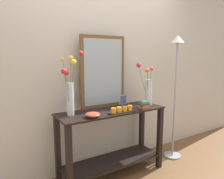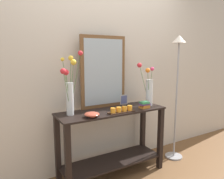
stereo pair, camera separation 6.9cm
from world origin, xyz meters
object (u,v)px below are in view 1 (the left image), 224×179
at_px(candle_tray, 122,110).
at_px(floor_lamp, 176,77).
at_px(mirror_leaning, 103,72).
at_px(decorative_bowl, 93,114).
at_px(vase_right, 148,88).
at_px(picture_frame_small, 123,99).
at_px(tall_vase_left, 70,88).
at_px(console_table, 112,137).
at_px(book_stack, 144,105).

bearing_deg(candle_tray, floor_lamp, 5.19).
bearing_deg(mirror_leaning, decorative_bowl, -133.97).
xyz_separation_m(vase_right, floor_lamp, (0.47, -0.04, 0.12)).
height_order(vase_right, picture_frame_small, vase_right).
bearing_deg(vase_right, mirror_leaning, 158.67).
bearing_deg(picture_frame_small, decorative_bowl, -152.25).
height_order(tall_vase_left, decorative_bowl, tall_vase_left).
bearing_deg(tall_vase_left, floor_lamp, -4.35).
relative_size(console_table, picture_frame_small, 10.11).
bearing_deg(decorative_bowl, mirror_leaning, 46.03).
distance_m(mirror_leaning, floor_lamp, 1.03).
xyz_separation_m(console_table, floor_lamp, (0.99, -0.06, 0.67)).
relative_size(console_table, vase_right, 2.40).
bearing_deg(decorative_bowl, picture_frame_small, 27.75).
relative_size(console_table, floor_lamp, 0.76).
xyz_separation_m(mirror_leaning, book_stack, (0.39, -0.31, -0.39)).
bearing_deg(vase_right, console_table, 177.49).
bearing_deg(floor_lamp, decorative_bowl, -176.40).
relative_size(vase_right, candle_tray, 1.69).
distance_m(console_table, candle_tray, 0.39).
relative_size(tall_vase_left, vase_right, 1.27).
xyz_separation_m(tall_vase_left, floor_lamp, (1.47, -0.11, 0.05)).
relative_size(console_table, mirror_leaning, 1.49).
bearing_deg(picture_frame_small, floor_lamp, -18.31).
height_order(console_table, mirror_leaning, mirror_leaning).
bearing_deg(vase_right, tall_vase_left, 175.77).
height_order(tall_vase_left, vase_right, tall_vase_left).
height_order(candle_tray, decorative_bowl, candle_tray).
bearing_deg(console_table, vase_right, -2.51).
relative_size(mirror_leaning, tall_vase_left, 1.27).
distance_m(tall_vase_left, decorative_bowl, 0.36).
xyz_separation_m(candle_tray, floor_lamp, (0.95, 0.09, 0.31)).
bearing_deg(picture_frame_small, vase_right, -39.15).
distance_m(console_table, book_stack, 0.55).
bearing_deg(picture_frame_small, candle_tray, -127.00).
xyz_separation_m(picture_frame_small, floor_lamp, (0.71, -0.24, 0.28)).
relative_size(decorative_bowl, book_stack, 1.21).
relative_size(mirror_leaning, candle_tray, 2.71).
height_order(console_table, floor_lamp, floor_lamp).
bearing_deg(candle_tray, mirror_leaning, 97.83).
xyz_separation_m(console_table, tall_vase_left, (-0.48, 0.05, 0.62)).
relative_size(vase_right, picture_frame_small, 4.21).
bearing_deg(decorative_bowl, tall_vase_left, 129.17).
bearing_deg(tall_vase_left, console_table, -6.09).
height_order(picture_frame_small, floor_lamp, floor_lamp).
bearing_deg(vase_right, floor_lamp, -4.61).
height_order(tall_vase_left, picture_frame_small, tall_vase_left).
bearing_deg(decorative_bowl, floor_lamp, 3.60).
bearing_deg(console_table, picture_frame_small, 32.02).
relative_size(tall_vase_left, book_stack, 5.21).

